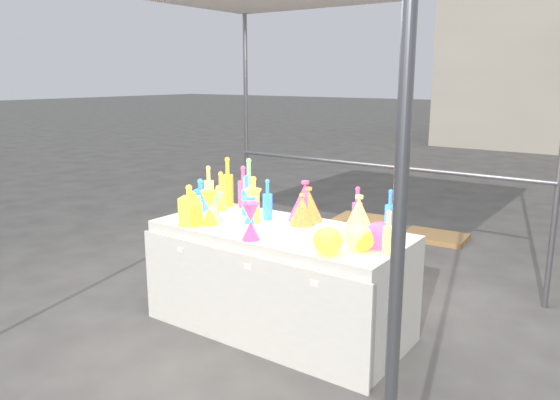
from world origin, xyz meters
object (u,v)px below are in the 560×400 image
Objects in this scene: display_table at (279,279)px; bottle_0 at (221,191)px; hourglass_0 at (209,208)px; cardboard_box_closed at (366,241)px; globe_0 at (328,242)px; lampshade_0 at (309,204)px; decanter_0 at (190,205)px.

bottle_0 reaches higher than display_table.
bottle_0 is 1.27× the size of hourglass_0.
cardboard_box_closed is (-0.14, 1.67, -0.15)m from display_table.
lampshade_0 reaches higher than globe_0.
decanter_0 is (-0.42, -1.97, 0.68)m from cardboard_box_closed.
hourglass_0 reaches higher than display_table.
hourglass_0 is at bearing -59.77° from bottle_0.
decanter_0 reaches higher than cardboard_box_closed.
globe_0 reaches higher than display_table.
bottle_0 is at bearing -150.92° from lampshade_0.
display_table is 0.82m from decanter_0.
decanter_0 is at bearing -179.62° from globe_0.
cardboard_box_closed is at bearing 70.66° from bottle_0.
decanter_0 reaches higher than lampshade_0.
bottle_0 is 1.70× the size of globe_0.
display_table is at bearing 3.64° from decanter_0.
bottle_0 is 1.32m from globe_0.
lampshade_0 is (0.20, -1.38, 0.66)m from cardboard_box_closed.
globe_0 is (0.56, -0.30, 0.45)m from display_table.
decanter_0 is 1.12m from globe_0.
lampshade_0 is (0.73, 0.13, -0.03)m from bottle_0.
bottle_0 is at bearing 159.76° from globe_0.
decanter_0 reaches higher than globe_0.
display_table is at bearing 152.27° from globe_0.
decanter_0 is 0.85m from lampshade_0.
cardboard_box_closed is 1.74m from bottle_0.
decanter_0 is at bearing -107.81° from cardboard_box_closed.
cardboard_box_closed is 1.95× the size of bottle_0.
display_table is 0.87m from bottle_0.
lampshade_0 is at bearing 19.13° from decanter_0.
display_table is 0.78m from globe_0.
bottle_0 reaches higher than decanter_0.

